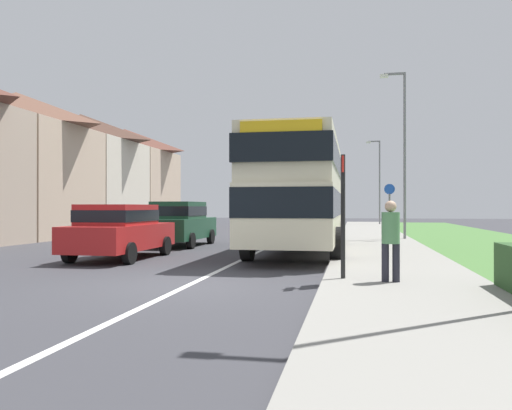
{
  "coord_description": "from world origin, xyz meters",
  "views": [
    {
      "loc": [
        3.21,
        -9.8,
        1.55
      ],
      "look_at": [
        0.59,
        3.98,
        1.6
      ],
      "focal_mm": 36.11,
      "sensor_mm": 36.0,
      "label": 1
    }
  ],
  "objects": [
    {
      "name": "parked_car_dark_green",
      "position": [
        -3.53,
        9.59,
        0.95
      ],
      "size": [
        1.91,
        4.31,
        1.75
      ],
      "color": "#19472D",
      "rests_on": "ground_plane"
    },
    {
      "name": "lane_marking_centre",
      "position": [
        0.0,
        8.0,
        0.0
      ],
      "size": [
        0.14,
        60.0,
        0.01
      ],
      "primitive_type": "cube",
      "color": "silver",
      "rests_on": "ground_plane"
    },
    {
      "name": "cycle_route_sign",
      "position": [
        4.71,
        12.64,
        1.43
      ],
      "size": [
        0.44,
        0.08,
        2.52
      ],
      "color": "slate",
      "rests_on": "ground_plane"
    },
    {
      "name": "house_terrace_far_side",
      "position": [
        -13.49,
        16.45,
        3.66
      ],
      "size": [
        6.62,
        24.82,
        7.32
      ],
      "color": "tan",
      "rests_on": "ground_plane"
    },
    {
      "name": "pavement_near_side",
      "position": [
        4.2,
        6.0,
        0.06
      ],
      "size": [
        3.2,
        68.0,
        0.12
      ],
      "primitive_type": "cube",
      "color": "gray",
      "rests_on": "ground_plane"
    },
    {
      "name": "parked_car_red",
      "position": [
        -3.6,
        4.41,
        0.89
      ],
      "size": [
        1.96,
        4.34,
        1.62
      ],
      "color": "#B21E1E",
      "rests_on": "ground_plane"
    },
    {
      "name": "bus_stop_sign",
      "position": [
        3.0,
        0.65,
        1.54
      ],
      "size": [
        0.09,
        0.52,
        2.6
      ],
      "color": "black",
      "rests_on": "ground_plane"
    },
    {
      "name": "street_lamp_mid",
      "position": [
        5.36,
        14.08,
        4.34
      ],
      "size": [
        1.14,
        0.2,
        7.59
      ],
      "color": "slate",
      "rests_on": "ground_plane"
    },
    {
      "name": "ground_plane",
      "position": [
        0.0,
        0.0,
        0.0
      ],
      "size": [
        120.0,
        120.0,
        0.0
      ],
      "primitive_type": "plane",
      "color": "#38383D"
    },
    {
      "name": "street_lamp_far",
      "position": [
        5.22,
        33.91,
        4.06
      ],
      "size": [
        1.14,
        0.2,
        7.03
      ],
      "color": "slate",
      "rests_on": "ground_plane"
    },
    {
      "name": "pedestrian_at_stop",
      "position": [
        3.9,
        0.32,
        0.98
      ],
      "size": [
        0.34,
        0.34,
        1.67
      ],
      "color": "#23232D",
      "rests_on": "ground_plane"
    },
    {
      "name": "double_decker_bus",
      "position": [
        1.48,
        7.24,
        2.14
      ],
      "size": [
        2.8,
        9.6,
        3.7
      ],
      "color": "beige",
      "rests_on": "ground_plane"
    }
  ]
}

